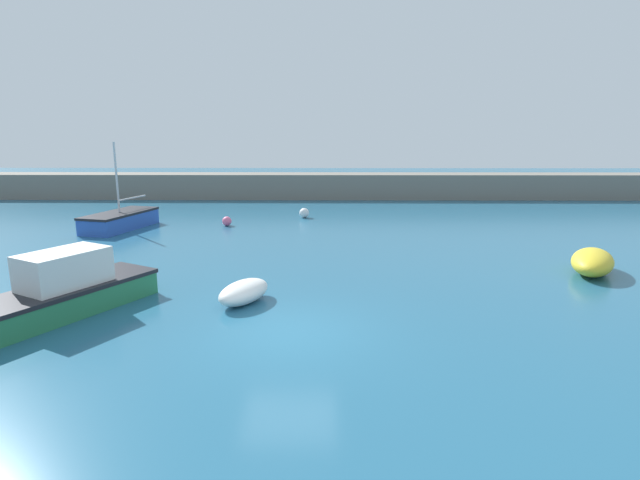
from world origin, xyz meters
TOP-DOWN VIEW (x-y plane):
  - ground_plane at (0.00, 0.00)m, footprint 120.00×120.00m
  - harbor_breakwater at (0.00, 26.72)m, footprint 56.29×2.71m
  - cabin_cruiser_white at (-6.52, 1.11)m, footprint 4.45×6.10m
  - fishing_dinghy_green at (-1.49, 2.21)m, footprint 1.85×2.28m
  - rowboat_blue_near at (10.59, 5.46)m, footprint 2.64×3.21m
  - sailboat_short_mast at (-9.89, 13.87)m, footprint 2.90×4.82m
  - mooring_buoy_pink at (-4.42, 14.81)m, footprint 0.51×0.51m
  - mooring_buoy_white at (-0.29, 17.46)m, footprint 0.58×0.58m
  - mooring_buoy_orange at (-9.55, 6.37)m, footprint 0.59×0.59m

SIDE VIEW (x-z plane):
  - ground_plane at x=0.00m, z-range -0.20..0.00m
  - mooring_buoy_pink at x=-4.42m, z-range 0.00..0.51m
  - mooring_buoy_white at x=-0.29m, z-range 0.00..0.58m
  - mooring_buoy_orange at x=-9.55m, z-range 0.00..0.59m
  - fishing_dinghy_green at x=-1.49m, z-range 0.00..0.68m
  - rowboat_blue_near at x=10.59m, z-range 0.00..0.89m
  - sailboat_short_mast at x=-9.89m, z-range -1.80..2.73m
  - cabin_cruiser_white at x=-6.52m, z-range -0.25..1.53m
  - harbor_breakwater at x=0.00m, z-range 0.00..1.89m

